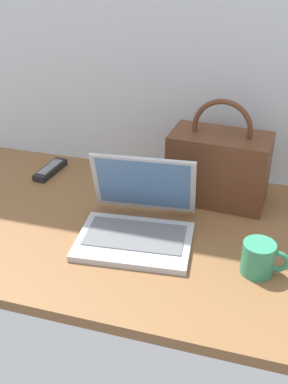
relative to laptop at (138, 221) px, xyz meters
The scene contains 5 objects.
desk 0.07m from the laptop, 70.72° to the left, with size 1.60×0.76×0.03m.
laptop is the anchor object (origin of this frame).
coffee_mug 0.35m from the laptop, 12.13° to the right, with size 0.12×0.08×0.09m.
remote_control_near 0.49m from the laptop, 146.14° to the left, with size 0.06×0.16×0.02m.
handbag 0.33m from the laptop, 55.01° to the left, with size 0.31×0.18×0.33m.
Camera 1 is at (0.31, -1.05, 0.78)m, focal length 42.92 mm.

